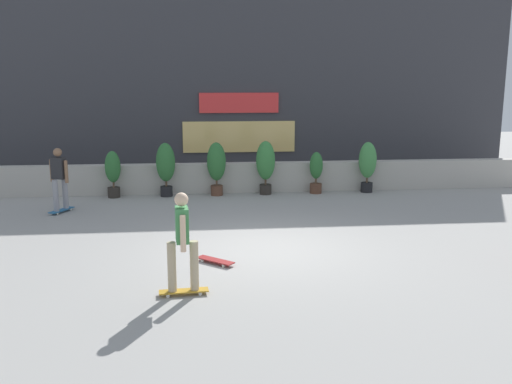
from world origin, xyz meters
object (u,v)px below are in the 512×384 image
potted_plant_1 (166,165)px  potted_plant_5 (368,163)px  potted_plant_4 (316,171)px  skater_mid_plaza (182,239)px  potted_plant_0 (113,171)px  potted_plant_3 (266,163)px  skateboard_near_camera (215,260)px  skater_by_wall_left (59,177)px  potted_plant_2 (216,164)px

potted_plant_1 → potted_plant_5: size_ratio=1.03×
potted_plant_1 → potted_plant_4: 4.52m
potted_plant_4 → skater_mid_plaza: (-3.82, -7.87, 0.25)m
potted_plant_0 → potted_plant_3: bearing=0.0°
skateboard_near_camera → skater_mid_plaza: bearing=-110.2°
potted_plant_3 → skateboard_near_camera: bearing=-105.1°
potted_plant_0 → potted_plant_1: size_ratio=0.86×
potted_plant_0 → potted_plant_1: bearing=0.0°
potted_plant_3 → potted_plant_1: bearing=180.0°
skater_mid_plaza → potted_plant_3: bearing=73.9°
skater_by_wall_left → skater_mid_plaza: size_ratio=1.00×
potted_plant_4 → skater_by_wall_left: bearing=-165.8°
potted_plant_0 → potted_plant_4: potted_plant_0 is taller
potted_plant_0 → skater_mid_plaza: bearing=-74.2°
potted_plant_5 → skater_mid_plaza: 9.56m
potted_plant_1 → potted_plant_2: potted_plant_1 is taller
potted_plant_5 → skateboard_near_camera: (-4.86, -6.36, -0.85)m
potted_plant_4 → potted_plant_1: bearing=-180.0°
potted_plant_1 → skateboard_near_camera: size_ratio=2.17×
potted_plant_4 → skater_mid_plaza: 8.76m
potted_plant_5 → skateboard_near_camera: bearing=-127.4°
potted_plant_2 → potted_plant_5: size_ratio=1.03×
skater_by_wall_left → skateboard_near_camera: size_ratio=2.31×
skater_by_wall_left → potted_plant_4: bearing=14.2°
skater_by_wall_left → potted_plant_1: bearing=34.4°
potted_plant_5 → skater_mid_plaza: size_ratio=0.91×
potted_plant_2 → potted_plant_5: potted_plant_2 is taller
potted_plant_3 → skateboard_near_camera: 6.64m
potted_plant_2 → skater_by_wall_left: 4.50m
potted_plant_3 → skater_by_wall_left: (-5.60, -1.80, -0.01)m
potted_plant_5 → skater_by_wall_left: size_ratio=0.91×
potted_plant_0 → potted_plant_3: (4.50, 0.00, 0.17)m
potted_plant_4 → skateboard_near_camera: 7.17m
skateboard_near_camera → potted_plant_5: bearing=52.6°
potted_plant_1 → potted_plant_3: bearing=-0.0°
potted_plant_1 → skater_mid_plaza: bearing=-85.0°
skateboard_near_camera → potted_plant_4: bearing=62.8°
potted_plant_4 → skateboard_near_camera: (-3.26, -6.36, -0.63)m
potted_plant_2 → skater_by_wall_left: skater_by_wall_left is taller
potted_plant_2 → skater_by_wall_left: size_ratio=0.94×
potted_plant_2 → potted_plant_1: bearing=180.0°
potted_plant_3 → skater_by_wall_left: size_ratio=0.95×
potted_plant_2 → skater_mid_plaza: 7.91m
potted_plant_1 → potted_plant_3: size_ratio=0.99×
potted_plant_1 → skater_by_wall_left: size_ratio=0.94×
potted_plant_3 → potted_plant_4: potted_plant_3 is taller
skateboard_near_camera → potted_plant_1: bearing=101.2°
potted_plant_4 → skater_mid_plaza: size_ratio=0.75×
potted_plant_0 → potted_plant_5: size_ratio=0.89×
skateboard_near_camera → potted_plant_0: bearing=113.7°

